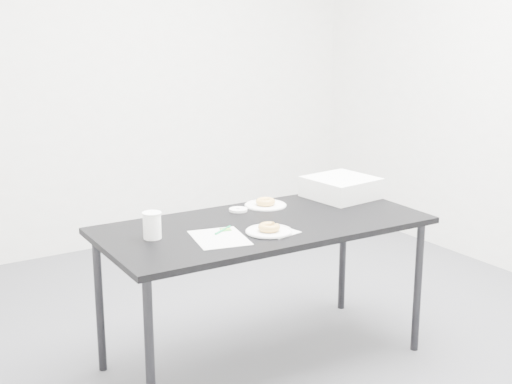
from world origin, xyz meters
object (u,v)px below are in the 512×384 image
pen (223,230)px  bakery_box (341,187)px  plate_far (266,205)px  donut_near (269,227)px  donut_far (266,202)px  coffee_cup (152,225)px  table (263,233)px  plate_near (269,231)px  scorecard (219,238)px

pen → bakery_box: size_ratio=0.40×
plate_far → bakery_box: bakery_box is taller
donut_near → pen: bearing=143.3°
pen → donut_far: size_ratio=1.30×
pen → coffee_cup: 0.33m
table → plate_near: size_ratio=7.38×
scorecard → plate_far: 0.59m
coffee_cup → bakery_box: 1.19m
scorecard → pen: pen is taller
scorecard → bakery_box: (0.93, 0.28, 0.05)m
table → donut_near: 0.18m
table → donut_near: (-0.07, -0.15, 0.08)m
scorecard → plate_far: plate_far is taller
scorecard → plate_far: bearing=48.8°
donut_near → bakery_box: (0.69, 0.33, 0.03)m
scorecard → plate_near: (0.24, -0.05, 0.00)m
plate_far → bakery_box: size_ratio=0.66×
plate_far → coffee_cup: coffee_cup is taller
table → scorecard: (-0.30, -0.10, 0.06)m
plate_far → coffee_cup: 0.76m
donut_near → donut_far: bearing=59.0°
coffee_cup → table: bearing=-6.2°
scorecard → donut_near: (0.24, -0.05, 0.02)m
scorecard → table: bearing=30.7°
coffee_cup → scorecard: bearing=-31.7°
table → pen: (-0.24, -0.02, 0.06)m
table → bakery_box: bearing=17.6°
plate_far → scorecard: bearing=-143.8°
scorecard → pen: size_ratio=2.15×
donut_near → coffee_cup: coffee_cup is taller
pen → plate_far: bearing=2.7°
table → coffee_cup: coffee_cup is taller
scorecard → donut_far: bearing=48.8°
scorecard → bakery_box: bearing=29.3°
table → pen: bearing=-173.7°
coffee_cup → bakery_box: size_ratio=0.37×
plate_far → coffee_cup: size_ratio=1.79×
plate_near → donut_far: bearing=59.0°
pen → bakery_box: bearing=-17.4°
table → scorecard: bearing=-160.3°
coffee_cup → bakery_box: coffee_cup is taller
donut_far → coffee_cup: bearing=-165.5°
table → pen: pen is taller
plate_near → plate_far: bearing=59.0°
plate_near → coffee_cup: bearing=157.0°
donut_near → bakery_box: bearing=25.4°
plate_far → donut_far: 0.02m
plate_near → donut_near: 0.02m
pen → coffee_cup: coffee_cup is taller
donut_near → table: bearing=66.3°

